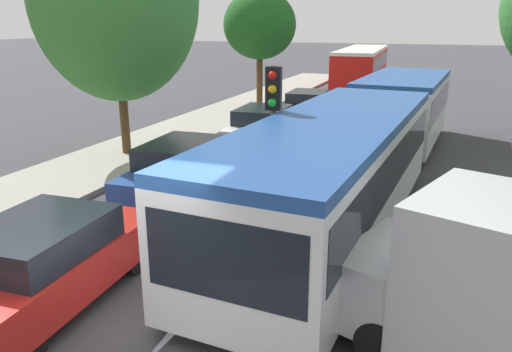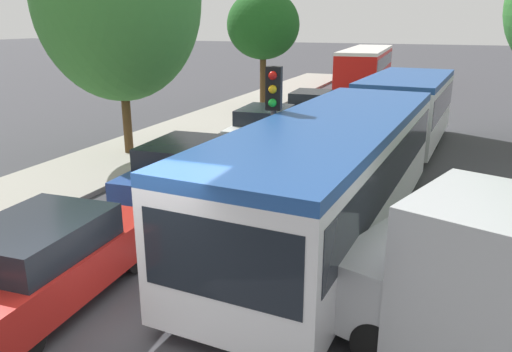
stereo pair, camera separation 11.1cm
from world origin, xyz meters
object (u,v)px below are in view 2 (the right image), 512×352
Objects in this scene: articulated_bus at (373,134)px; traffic_light at (274,110)px; queued_car_blue at (187,170)px; tree_left_far at (261,27)px; queued_car_red at (44,261)px; queued_car_black at (311,106)px; queued_car_white at (265,127)px; city_bus_rear at (366,64)px.

traffic_light is (-1.63, -3.27, 1.07)m from articulated_bus.
queued_car_blue is 0.75× the size of tree_left_far.
tree_left_far is at bearing 7.65° from queued_car_red.
queued_car_red is at bearing 177.78° from queued_car_black.
tree_left_far is (-2.95, 13.01, 3.28)m from queued_car_blue.
articulated_bus is at bearing -129.16° from queued_car_white.
queued_car_red is 18.75m from tree_left_far.
queued_car_white is at bearing -2.13° from queued_car_blue.
queued_car_white is (-0.37, 10.92, -0.00)m from queued_car_red.
city_bus_rear is 2.03× the size of tree_left_far.
traffic_light reaches higher than queued_car_red.
traffic_light reaches higher than articulated_bus.
queued_car_red is (-3.79, -7.83, -0.70)m from articulated_bus.
queued_car_white is at bearing -68.13° from tree_left_far.
queued_car_blue is (-4.12, -2.68, -0.68)m from articulated_bus.
articulated_bus reaches higher than queued_car_white.
tree_left_far is (-3.28, 18.16, 3.30)m from queued_car_red.
articulated_bus is 4.96m from queued_car_blue.
queued_car_blue is 1.08× the size of queued_car_black.
city_bus_rear is 2.79× the size of queued_car_red.
queued_car_red is 10.93m from queued_car_white.
city_bus_rear is 2.92× the size of queued_car_black.
tree_left_far reaches higher than queued_car_red.
queued_car_red is at bearing 179.36° from queued_car_white.
queued_car_red is 15.99m from queued_car_black.
articulated_bus is 4.94× the size of traffic_light.
queued_car_red is (0.16, -30.62, -0.72)m from city_bus_rear.
traffic_light is (2.49, -0.59, 1.75)m from queued_car_blue.
tree_left_far reaches higher than queued_car_white.
tree_left_far is at bearing 10.20° from queued_car_blue.
queued_car_red is 0.97× the size of queued_car_blue.
queued_car_red reaches higher than queued_car_white.
queued_car_white is at bearing 174.37° from queued_car_black.
articulated_bus is 5.23m from queued_car_white.
queued_car_blue is (-0.33, 5.15, 0.03)m from queued_car_red.
articulated_bus is 23.13m from city_bus_rear.
tree_left_far is (-7.07, 10.33, 2.60)m from articulated_bus.
queued_car_white is at bearing -0.64° from queued_car_red.
tree_left_far is at bearing 53.01° from queued_car_black.
queued_car_white is 0.72× the size of tree_left_far.
queued_car_red is at bearing -178.97° from queued_car_blue.
queued_car_red is at bearing -21.85° from articulated_bus.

